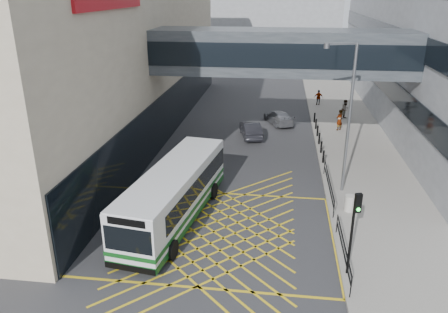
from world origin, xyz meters
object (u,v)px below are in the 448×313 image
at_px(street_lamp, 347,111).
at_px(litter_bin, 349,203).
at_px(bus, 175,192).
at_px(traffic_light, 354,223).
at_px(pedestrian_c, 319,98).
at_px(car_silver, 279,117).
at_px(pedestrian_b, 345,109).
at_px(car_white, 154,235).
at_px(pedestrian_a, 339,120).
at_px(car_dark, 251,129).

bearing_deg(street_lamp, litter_bin, -102.71).
bearing_deg(bus, traffic_light, -17.32).
xyz_separation_m(litter_bin, pedestrian_c, (-0.04, 23.66, 0.33)).
distance_m(car_silver, pedestrian_c, 8.02).
height_order(traffic_light, litter_bin, traffic_light).
bearing_deg(car_silver, pedestrian_b, 175.72).
height_order(car_white, pedestrian_a, pedestrian_a).
distance_m(bus, pedestrian_a, 19.79).
bearing_deg(traffic_light, pedestrian_b, 65.08).
bearing_deg(car_white, pedestrian_b, -107.00).
bearing_deg(traffic_light, pedestrian_c, 70.26).
bearing_deg(pedestrian_c, street_lamp, 86.79).
xyz_separation_m(bus, pedestrian_c, (9.25, 25.52, -0.63)).
relative_size(car_white, traffic_light, 1.09).
distance_m(car_silver, street_lamp, 15.37).
distance_m(traffic_light, pedestrian_c, 29.63).
xyz_separation_m(bus, street_lamp, (9.03, 4.44, 3.57)).
relative_size(car_dark, car_silver, 1.02).
bearing_deg(car_white, litter_bin, -144.37).
height_order(car_dark, street_lamp, street_lamp).
distance_m(bus, traffic_light, 9.47).
bearing_deg(street_lamp, pedestrian_a, 65.31).
distance_m(car_white, street_lamp, 12.75).
xyz_separation_m(car_silver, traffic_light, (3.30, -22.66, 2.04)).
height_order(car_dark, pedestrian_c, pedestrian_c).
distance_m(car_white, pedestrian_a, 22.48).
height_order(bus, pedestrian_a, bus).
height_order(car_silver, street_lamp, street_lamp).
relative_size(car_white, car_dark, 1.00).
bearing_deg(car_silver, pedestrian_a, 138.81).
xyz_separation_m(car_silver, pedestrian_b, (6.18, 2.01, 0.40)).
relative_size(bus, car_white, 2.55).
distance_m(bus, pedestrian_c, 27.15).
xyz_separation_m(traffic_light, pedestrian_b, (2.88, 24.67, -1.64)).
bearing_deg(pedestrian_b, pedestrian_a, -146.57).
bearing_deg(pedestrian_a, pedestrian_c, -124.97).
bearing_deg(litter_bin, car_white, -153.97).
height_order(street_lamp, pedestrian_b, street_lamp).
distance_m(bus, street_lamp, 10.68).
relative_size(traffic_light, pedestrian_c, 2.46).
bearing_deg(car_white, pedestrian_c, -99.17).
bearing_deg(pedestrian_a, pedestrian_b, -146.89).
bearing_deg(pedestrian_c, pedestrian_a, 94.87).
distance_m(street_lamp, pedestrian_b, 16.87).
xyz_separation_m(car_white, traffic_light, (8.89, -1.17, 2.02)).
distance_m(litter_bin, pedestrian_c, 23.66).
relative_size(car_dark, pedestrian_b, 2.38).
distance_m(car_dark, pedestrian_a, 7.85).
bearing_deg(pedestrian_a, litter_bin, 43.34).
bearing_deg(street_lamp, car_silver, 86.73).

